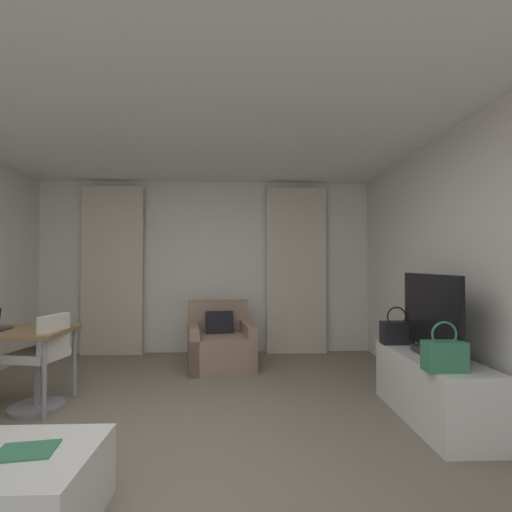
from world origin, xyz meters
The scene contains 14 objects.
ground_plane centered at (0.00, 0.00, 0.00)m, with size 12.00×12.00×0.00m, color gray.
wall_window centered at (0.00, 3.03, 1.30)m, with size 5.12×0.06×2.60m.
wall_right centered at (2.53, 0.00, 1.30)m, with size 0.06×6.12×2.60m.
ceiling centered at (0.00, 0.00, 2.63)m, with size 5.12×6.12×0.06m, color white.
curtain_left_panel centered at (-1.38, 2.90, 1.25)m, with size 0.90×0.06×2.50m.
curtain_right_panel centered at (1.38, 2.90, 1.25)m, with size 0.90×0.06×2.50m.
armchair centered at (0.27, 2.19, 0.29)m, with size 0.94×0.92×0.84m.
desk_chair centered at (-1.31, 0.84, 0.39)m, with size 0.48×0.48×0.88m.
coffee_table centered at (-0.55, -0.76, 0.20)m, with size 0.70×0.69×0.40m.
magazine_open centered at (-0.54, -0.74, 0.40)m, with size 0.31×0.24×0.01m.
tv_console centered at (2.20, 0.48, 0.28)m, with size 0.50×1.31×0.56m.
tv_flatscreen centered at (2.20, 0.49, 0.89)m, with size 0.20×0.94×0.70m.
handbag_primary centered at (2.08, 0.93, 0.68)m, with size 0.30×0.14×0.37m.
handbag_secondary centered at (2.05, 0.01, 0.68)m, with size 0.30×0.14×0.37m.
Camera 1 is at (0.56, -2.68, 1.36)m, focal length 26.02 mm.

